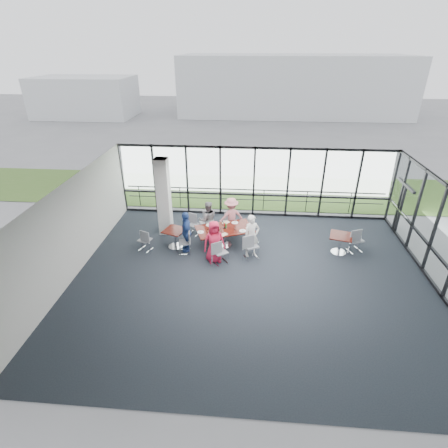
# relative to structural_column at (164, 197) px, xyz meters

# --- Properties ---
(floor) EXTENTS (12.00, 10.00, 0.02)m
(floor) POSITION_rel_structural_column_xyz_m (3.60, -3.00, -1.61)
(floor) COLOR #1F242D
(floor) RESTS_ON ground
(ceiling) EXTENTS (12.00, 10.00, 0.04)m
(ceiling) POSITION_rel_structural_column_xyz_m (3.60, -3.00, 1.60)
(ceiling) COLOR silver
(ceiling) RESTS_ON ground
(wall_left) EXTENTS (0.10, 10.00, 3.20)m
(wall_left) POSITION_rel_structural_column_xyz_m (-2.40, -3.00, 0.00)
(wall_left) COLOR silver
(wall_left) RESTS_ON ground
(wall_front) EXTENTS (12.00, 0.10, 3.20)m
(wall_front) POSITION_rel_structural_column_xyz_m (3.60, -8.00, 0.00)
(wall_front) COLOR silver
(wall_front) RESTS_ON ground
(curtain_wall_back) EXTENTS (12.00, 0.10, 3.20)m
(curtain_wall_back) POSITION_rel_structural_column_xyz_m (3.60, 2.00, 0.00)
(curtain_wall_back) COLOR white
(curtain_wall_back) RESTS_ON ground
(exit_door) EXTENTS (0.12, 1.60, 2.10)m
(exit_door) POSITION_rel_structural_column_xyz_m (9.60, 0.75, -0.55)
(exit_door) COLOR black
(exit_door) RESTS_ON ground
(structural_column) EXTENTS (0.50, 0.50, 3.20)m
(structural_column) POSITION_rel_structural_column_xyz_m (0.00, 0.00, 0.00)
(structural_column) COLOR silver
(structural_column) RESTS_ON ground
(apron) EXTENTS (80.00, 70.00, 0.02)m
(apron) POSITION_rel_structural_column_xyz_m (3.60, 7.00, -1.62)
(apron) COLOR slate
(apron) RESTS_ON ground
(grass_strip) EXTENTS (80.00, 5.00, 0.01)m
(grass_strip) POSITION_rel_structural_column_xyz_m (3.60, 5.00, -1.59)
(grass_strip) COLOR #3A5D1F
(grass_strip) RESTS_ON ground
(hangar_main) EXTENTS (24.00, 10.00, 6.00)m
(hangar_main) POSITION_rel_structural_column_xyz_m (7.60, 29.00, 1.40)
(hangar_main) COLOR silver
(hangar_main) RESTS_ON ground
(hangar_aux) EXTENTS (10.00, 6.00, 4.00)m
(hangar_aux) POSITION_rel_structural_column_xyz_m (-14.40, 25.00, 0.40)
(hangar_aux) COLOR silver
(hangar_aux) RESTS_ON ground
(guard_rail) EXTENTS (12.00, 0.06, 0.06)m
(guard_rail) POSITION_rel_structural_column_xyz_m (3.60, 2.60, -1.10)
(guard_rail) COLOR #2D2D33
(guard_rail) RESTS_ON ground
(main_table) EXTENTS (2.44, 1.88, 0.75)m
(main_table) POSITION_rel_structural_column_xyz_m (2.53, -0.88, -0.96)
(main_table) COLOR #390B09
(main_table) RESTS_ON ground
(side_table_left) EXTENTS (0.97, 0.97, 0.75)m
(side_table_left) POSITION_rel_structural_column_xyz_m (0.62, -1.15, -0.98)
(side_table_left) COLOR #390B09
(side_table_left) RESTS_ON ground
(side_table_right) EXTENTS (0.97, 0.97, 0.75)m
(side_table_right) POSITION_rel_structural_column_xyz_m (6.90, -1.06, -0.98)
(side_table_right) COLOR #390B09
(side_table_right) RESTS_ON ground
(diner_near_left) EXTENTS (0.91, 0.76, 1.60)m
(diner_near_left) POSITION_rel_structural_column_xyz_m (2.24, -2.01, -0.80)
(diner_near_left) COLOR red
(diner_near_left) RESTS_ON ground
(diner_near_right) EXTENTS (0.73, 0.66, 1.64)m
(diner_near_right) POSITION_rel_structural_column_xyz_m (3.58, -1.51, -0.78)
(diner_near_right) COLOR silver
(diner_near_right) RESTS_ON ground
(diner_far_left) EXTENTS (0.86, 0.67, 1.56)m
(diner_far_left) POSITION_rel_structural_column_xyz_m (1.79, -0.25, -0.82)
(diner_far_left) COLOR slate
(diner_far_left) RESTS_ON ground
(diner_far_right) EXTENTS (1.16, 0.90, 1.60)m
(diner_far_right) POSITION_rel_structural_column_xyz_m (2.72, 0.10, -0.80)
(diner_far_right) COLOR #CC757B
(diner_far_right) RESTS_ON ground
(diner_end) EXTENTS (0.69, 1.03, 1.61)m
(diner_end) POSITION_rel_structural_column_xyz_m (1.12, -1.35, -0.79)
(diner_end) COLOR #2A478D
(diner_end) RESTS_ON ground
(chair_main_nl) EXTENTS (0.62, 0.62, 0.92)m
(chair_main_nl) POSITION_rel_structural_column_xyz_m (2.47, -2.12, -1.14)
(chair_main_nl) COLOR gray
(chair_main_nl) RESTS_ON ground
(chair_main_nr) EXTENTS (0.64, 0.64, 0.98)m
(chair_main_nr) POSITION_rel_structural_column_xyz_m (3.56, -1.65, -1.11)
(chair_main_nr) COLOR gray
(chair_main_nr) RESTS_ON ground
(chair_main_fl) EXTENTS (0.60, 0.60, 0.95)m
(chair_main_fl) POSITION_rel_structural_column_xyz_m (1.67, 0.03, -1.12)
(chair_main_fl) COLOR gray
(chair_main_fl) RESTS_ON ground
(chair_main_fr) EXTENTS (0.47, 0.47, 0.82)m
(chair_main_fr) POSITION_rel_structural_column_xyz_m (2.56, 0.33, -1.19)
(chair_main_fr) COLOR gray
(chair_main_fr) RESTS_ON ground
(chair_main_end) EXTENTS (0.50, 0.50, 0.90)m
(chair_main_end) POSITION_rel_structural_column_xyz_m (1.07, -1.52, -1.15)
(chair_main_end) COLOR gray
(chair_main_end) RESTS_ON ground
(chair_spare_la) EXTENTS (0.56, 0.56, 0.88)m
(chair_spare_la) POSITION_rel_structural_column_xyz_m (-0.48, -1.46, -1.16)
(chair_spare_la) COLOR gray
(chair_spare_la) RESTS_ON ground
(chair_spare_lb) EXTENTS (0.54, 0.54, 0.84)m
(chair_spare_lb) POSITION_rel_structural_column_xyz_m (1.19, -0.05, -1.18)
(chair_spare_lb) COLOR gray
(chair_spare_lb) RESTS_ON ground
(chair_spare_r) EXTENTS (0.62, 0.62, 0.98)m
(chair_spare_r) POSITION_rel_structural_column_xyz_m (7.51, -0.88, -1.11)
(chair_spare_r) COLOR gray
(chair_spare_r) RESTS_ON ground
(plate_nl) EXTENTS (0.28, 0.28, 0.01)m
(plate_nl) POSITION_rel_structural_column_xyz_m (2.16, -1.41, -0.84)
(plate_nl) COLOR white
(plate_nl) RESTS_ON main_table
(plate_nr) EXTENTS (0.26, 0.26, 0.01)m
(plate_nr) POSITION_rel_structural_column_xyz_m (3.23, -1.03, -0.84)
(plate_nr) COLOR white
(plate_nr) RESTS_ON main_table
(plate_fl) EXTENTS (0.26, 0.26, 0.01)m
(plate_fl) POSITION_rel_structural_column_xyz_m (1.90, -0.66, -0.84)
(plate_fl) COLOR white
(plate_fl) RESTS_ON main_table
(plate_fr) EXTENTS (0.26, 0.26, 0.01)m
(plate_fr) POSITION_rel_structural_column_xyz_m (2.89, -0.37, -0.84)
(plate_fr) COLOR white
(plate_fr) RESTS_ON main_table
(plate_end) EXTENTS (0.25, 0.25, 0.01)m
(plate_end) POSITION_rel_structural_column_xyz_m (1.65, -1.26, -0.84)
(plate_end) COLOR white
(plate_end) RESTS_ON main_table
(tumbler_a) EXTENTS (0.07, 0.07, 0.15)m
(tumbler_a) POSITION_rel_structural_column_xyz_m (2.39, -1.21, -0.78)
(tumbler_a) COLOR white
(tumbler_a) RESTS_ON main_table
(tumbler_b) EXTENTS (0.07, 0.07, 0.13)m
(tumbler_b) POSITION_rel_structural_column_xyz_m (2.93, -0.94, -0.78)
(tumbler_b) COLOR white
(tumbler_b) RESTS_ON main_table
(tumbler_c) EXTENTS (0.07, 0.07, 0.14)m
(tumbler_c) POSITION_rel_structural_column_xyz_m (2.43, -0.59, -0.78)
(tumbler_c) COLOR white
(tumbler_c) RESTS_ON main_table
(tumbler_d) EXTENTS (0.07, 0.07, 0.13)m
(tumbler_d) POSITION_rel_structural_column_xyz_m (1.92, -1.28, -0.78)
(tumbler_d) COLOR white
(tumbler_d) RESTS_ON main_table
(menu_a) EXTENTS (0.33, 0.33, 0.00)m
(menu_a) POSITION_rel_structural_column_xyz_m (2.54, -1.35, -0.85)
(menu_a) COLOR white
(menu_a) RESTS_ON main_table
(menu_b) EXTENTS (0.35, 0.27, 0.00)m
(menu_b) POSITION_rel_structural_column_xyz_m (3.51, -0.81, -0.85)
(menu_b) COLOR white
(menu_b) RESTS_ON main_table
(menu_c) EXTENTS (0.35, 0.37, 0.00)m
(menu_c) POSITION_rel_structural_column_xyz_m (2.54, -0.37, -0.85)
(menu_c) COLOR white
(menu_c) RESTS_ON main_table
(condiment_caddy) EXTENTS (0.10, 0.07, 0.04)m
(condiment_caddy) POSITION_rel_structural_column_xyz_m (2.52, -0.87, -0.83)
(condiment_caddy) COLOR black
(condiment_caddy) RESTS_ON main_table
(ketchup_bottle) EXTENTS (0.06, 0.06, 0.18)m
(ketchup_bottle) POSITION_rel_structural_column_xyz_m (2.51, -0.78, -0.76)
(ketchup_bottle) COLOR red
(ketchup_bottle) RESTS_ON main_table
(green_bottle) EXTENTS (0.05, 0.05, 0.20)m
(green_bottle) POSITION_rel_structural_column_xyz_m (2.57, -0.84, -0.75)
(green_bottle) COLOR #146917
(green_bottle) RESTS_ON main_table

